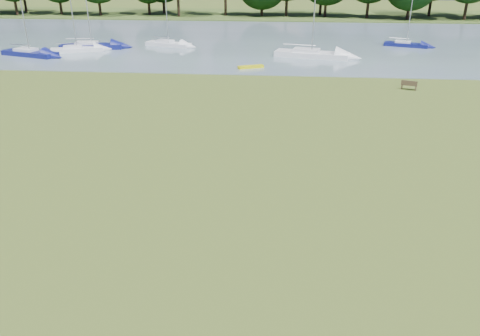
# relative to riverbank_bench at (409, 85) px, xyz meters

# --- Properties ---
(ground) EXTENTS (220.00, 220.00, 0.00)m
(ground) POSITION_rel_riverbank_bench_xyz_m (-13.86, -17.95, -0.40)
(ground) COLOR olive
(river) EXTENTS (220.00, 40.00, 0.10)m
(river) POSITION_rel_riverbank_bench_xyz_m (-13.86, 24.05, -0.40)
(river) COLOR slate
(river) RESTS_ON ground
(far_bank) EXTENTS (220.00, 20.00, 0.40)m
(far_bank) POSITION_rel_riverbank_bench_xyz_m (-13.86, 54.05, -0.40)
(far_bank) COLOR #4C6626
(far_bank) RESTS_ON ground
(riverbank_bench) EXTENTS (1.34, 0.82, 0.79)m
(riverbank_bench) POSITION_rel_riverbank_bench_xyz_m (0.00, 0.00, 0.00)
(riverbank_bench) COLOR brown
(riverbank_bench) RESTS_ON ground
(kayak) EXTENTS (2.62, 1.56, 0.26)m
(kayak) POSITION_rel_riverbank_bench_xyz_m (-13.73, 6.98, -0.22)
(kayak) COLOR yellow
(kayak) RESTS_ON river
(sailboat_2) EXTENTS (6.03, 3.39, 6.44)m
(sailboat_2) POSITION_rel_riverbank_bench_xyz_m (-24.86, 18.69, 0.07)
(sailboat_2) COLOR white
(sailboat_2) RESTS_ON river
(sailboat_3) EXTENTS (6.09, 3.56, 8.92)m
(sailboat_3) POSITION_rel_riverbank_bench_xyz_m (-34.64, 14.05, 0.09)
(sailboat_3) COLOR white
(sailboat_3) RESTS_ON river
(sailboat_4) EXTENTS (5.38, 3.16, 6.29)m
(sailboat_4) POSITION_rel_riverbank_bench_xyz_m (4.51, 21.07, 0.04)
(sailboat_4) COLOR navy
(sailboat_4) RESTS_ON river
(sailboat_6) EXTENTS (8.39, 4.13, 9.45)m
(sailboat_6) POSITION_rel_riverbank_bench_xyz_m (-7.50, 13.27, 0.16)
(sailboat_6) COLOR white
(sailboat_6) RESTS_ON river
(sailboat_7) EXTENTS (7.00, 3.87, 7.61)m
(sailboat_7) POSITION_rel_riverbank_bench_xyz_m (-38.88, 11.15, 0.12)
(sailboat_7) COLOR navy
(sailboat_7) RESTS_ON river
(sailboat_8) EXTENTS (7.51, 3.15, 8.61)m
(sailboat_8) POSITION_rel_riverbank_bench_xyz_m (-33.66, 16.07, 0.15)
(sailboat_8) COLOR navy
(sailboat_8) RESTS_ON river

